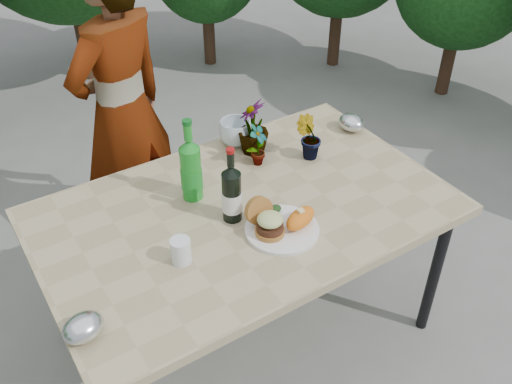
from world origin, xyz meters
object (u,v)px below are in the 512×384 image
wine_bottle (232,194)px  person (123,112)px  dinner_plate (282,230)px  patio_table (245,219)px

wine_bottle → person: person is taller
dinner_plate → wine_bottle: wine_bottle is taller
patio_table → dinner_plate: dinner_plate is taller
patio_table → dinner_plate: size_ratio=5.71×
wine_bottle → person: size_ratio=0.20×
patio_table → person: (-0.14, 0.90, 0.10)m
patio_table → dinner_plate: (0.04, -0.19, 0.06)m
dinner_plate → patio_table: bearing=102.8°
dinner_plate → wine_bottle: bearing=125.3°
patio_table → dinner_plate: bearing=-77.2°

